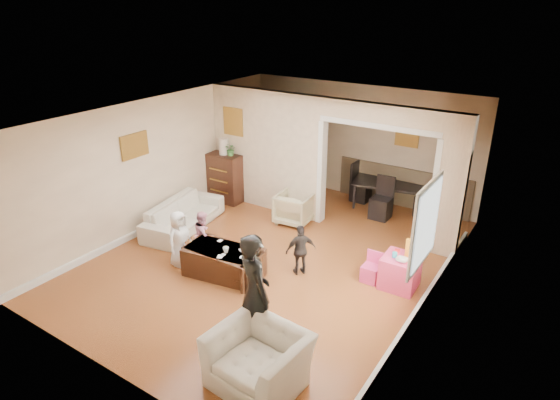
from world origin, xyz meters
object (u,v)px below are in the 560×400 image
Objects in this scene: coffee_table at (224,262)px; child_kneel_b at (204,234)px; adult_person at (255,293)px; play_table at (400,272)px; dining_table at (392,195)px; child_kneel_a at (179,239)px; table_lamp at (224,146)px; child_toddler at (301,250)px; cyan_cup at (395,255)px; dresser at (225,178)px; armchair_back at (294,208)px; armchair_front at (259,360)px; coffee_cup at (226,250)px; sofa at (183,215)px.

coffee_table is 0.79m from child_kneel_b.
play_table is at bearing -85.14° from adult_person.
dining_table is (-1.26, 2.93, 0.03)m from play_table.
child_kneel_a is at bearing -157.32° from play_table.
table_lamp is at bearing 0.72° from child_kneel_b.
child_toddler is at bearing 35.54° from coffee_table.
table_lamp is 4.74m from cyan_cup.
dresser is 1.11× the size of child_kneel_a.
child_toddler is at bearing -47.78° from adult_person.
table_lamp reaches higher than child_toddler.
armchair_back is 2.17m from table_lamp.
dresser is 3.24m from coffee_table.
child_toddler is at bearing -105.58° from child_kneel_b.
armchair_front reaches higher than dining_table.
coffee_table is at bearing -8.58° from adult_person.
coffee_cup is (-1.82, 1.62, 0.18)m from armchair_front.
armchair_front is at bearing -134.72° from sofa.
adult_person is (3.32, -2.09, 0.56)m from sofa.
table_lamp reaches higher than play_table.
child_kneel_b reaches higher than armchair_back.
armchair_back is 2.32m from dining_table.
table_lamp is 3.02m from child_kneel_a.
child_toddler is (-0.28, -3.47, 0.15)m from dining_table.
coffee_cup reaches higher than sofa.
child_kneel_a is at bearing -173.99° from coffee_cup.
armchair_front is at bearing 158.43° from adult_person.
child_kneel_b is at bearing 67.24° from armchair_back.
armchair_front is 1.94× the size of play_table.
child_kneel_b is (-3.19, -0.94, -0.14)m from cyan_cup.
coffee_cup is 0.06× the size of adult_person.
coffee_table is 16.19× the size of cyan_cup.
cyan_cup reaches higher than coffee_table.
coffee_table is at bearing -153.57° from cyan_cup.
armchair_back is at bearing -60.21° from sofa.
play_table is 3.74m from child_kneel_a.
adult_person is (0.16, -5.37, 0.54)m from dining_table.
dresser is at bearing 165.09° from play_table.
coffee_cup is 1.25× the size of cyan_cup.
armchair_back reaches higher than cyan_cup.
coffee_table is 0.77× the size of adult_person.
adult_person is 2.66m from child_kneel_b.
cyan_cup is (2.39, 1.29, 0.04)m from coffee_cup.
dining_table is 3.48m from child_toddler.
armchair_front is 1.07× the size of child_kneel_a.
child_kneel_a reaches higher than child_kneel_b.
play_table is at bearing -103.28° from child_kneel_b.
dresser is at bearing 0.00° from table_lamp.
child_kneel_b is at bearing -163.61° from cyan_cup.
coffee_table is at bearing -51.29° from table_lamp.
armchair_back reaches higher than play_table.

